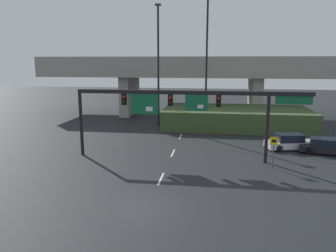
{
  "coord_description": "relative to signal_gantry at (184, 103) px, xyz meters",
  "views": [
    {
      "loc": [
        3.58,
        -17.0,
        8.13
      ],
      "look_at": [
        0.0,
        7.89,
        3.07
      ],
      "focal_mm": 35.0,
      "sensor_mm": 36.0,
      "label": 1
    }
  ],
  "objects": [
    {
      "name": "ground_plane",
      "position": [
        -1.1,
        -9.27,
        -4.75
      ],
      "size": [
        160.0,
        160.0,
        0.0
      ],
      "primitive_type": "plane",
      "color": "black"
    },
    {
      "name": "lane_markings",
      "position": [
        -1.1,
        5.0,
        -4.75
      ],
      "size": [
        0.14,
        22.14,
        0.01
      ],
      "color": "silver",
      "rests_on": "ground"
    },
    {
      "name": "signal_gantry",
      "position": [
        0.0,
        0.0,
        0.0
      ],
      "size": [
        19.05,
        0.44,
        5.75
      ],
      "color": "black",
      "rests_on": "ground"
    },
    {
      "name": "speed_limit_sign",
      "position": [
        6.98,
        -1.45,
        -3.11
      ],
      "size": [
        0.6,
        0.11,
        2.53
      ],
      "color": "#4C4C4C",
      "rests_on": "ground"
    },
    {
      "name": "highway_light_pole_near",
      "position": [
        1.32,
        15.56,
        3.69
      ],
      "size": [
        0.7,
        0.36,
        16.12
      ],
      "color": "black",
      "rests_on": "ground"
    },
    {
      "name": "highway_light_pole_far",
      "position": [
        -4.53,
        14.07,
        2.99
      ],
      "size": [
        0.7,
        0.36,
        14.73
      ],
      "color": "black",
      "rests_on": "ground"
    },
    {
      "name": "overpass_bridge",
      "position": [
        -1.1,
        22.13,
        1.53
      ],
      "size": [
        43.73,
        8.9,
        8.63
      ],
      "color": "gray",
      "rests_on": "ground"
    },
    {
      "name": "grass_embankment",
      "position": [
        5.13,
        14.32,
        -3.58
      ],
      "size": [
        17.64,
        8.73,
        2.33
      ],
      "color": "#384C28",
      "rests_on": "ground"
    },
    {
      "name": "parked_sedan_near_right",
      "position": [
        9.5,
        4.51,
        -4.08
      ],
      "size": [
        4.76,
        2.71,
        1.46
      ],
      "rotation": [
        0.0,
        0.0,
        0.23
      ],
      "color": "silver",
      "rests_on": "ground"
    },
    {
      "name": "parked_sedan_mid_right",
      "position": [
        12.24,
        3.49,
        -4.11
      ],
      "size": [
        4.59,
        2.67,
        1.38
      ],
      "rotation": [
        0.0,
        0.0,
        -0.23
      ],
      "color": "black",
      "rests_on": "ground"
    }
  ]
}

